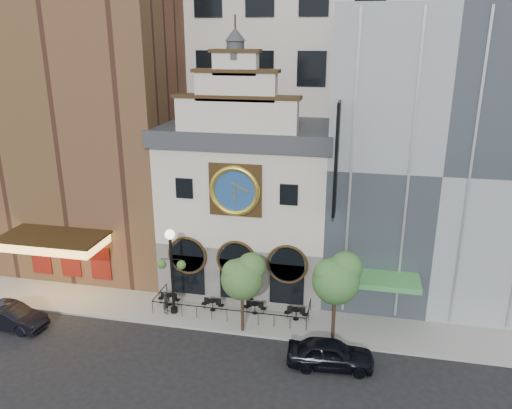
{
  "coord_description": "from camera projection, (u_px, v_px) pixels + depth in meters",
  "views": [
    {
      "loc": [
        7.93,
        -26.98,
        18.09
      ],
      "look_at": [
        0.96,
        6.0,
        6.92
      ],
      "focal_mm": 35.0,
      "sensor_mm": 36.0,
      "label": 1
    }
  ],
  "objects": [
    {
      "name": "car_right",
      "position": [
        330.0,
        354.0,
        28.77
      ],
      "size": [
        5.14,
        2.37,
        1.71
      ],
      "primitive_type": "imported",
      "rotation": [
        0.0,
        0.0,
        1.64
      ],
      "color": "black",
      "rests_on": "ground"
    },
    {
      "name": "cafe_railing",
      "position": [
        232.0,
        306.0,
        34.44
      ],
      "size": [
        10.6,
        2.6,
        0.9
      ],
      "primitive_type": null,
      "color": "black",
      "rests_on": "sidewalk"
    },
    {
      "name": "bistro_1",
      "position": [
        213.0,
        304.0,
        34.61
      ],
      "size": [
        1.58,
        0.68,
        0.9
      ],
      "color": "black",
      "rests_on": "sidewalk"
    },
    {
      "name": "office_tower",
      "position": [
        278.0,
        17.0,
        44.58
      ],
      "size": [
        20.0,
        16.0,
        40.0
      ],
      "primitive_type": "cube",
      "color": "beige",
      "rests_on": "ground"
    },
    {
      "name": "retail_building",
      "position": [
        431.0,
        156.0,
        35.84
      ],
      "size": [
        14.0,
        14.4,
        20.0
      ],
      "color": "gray",
      "rests_on": "ground"
    },
    {
      "name": "lamppost",
      "position": [
        171.0,
        262.0,
        33.32
      ],
      "size": [
        1.95,
        0.78,
        6.13
      ],
      "rotation": [
        0.0,
        0.0,
        0.12
      ],
      "color": "black",
      "rests_on": "sidewalk"
    },
    {
      "name": "car_left",
      "position": [
        11.0,
        316.0,
        32.77
      ],
      "size": [
        4.98,
        2.13,
        1.59
      ],
      "primitive_type": "imported",
      "rotation": [
        0.0,
        0.0,
        1.48
      ],
      "color": "black",
      "rests_on": "ground"
    },
    {
      "name": "theater_building",
      "position": [
        97.0,
        111.0,
        40.14
      ],
      "size": [
        14.0,
        15.6,
        25.0
      ],
      "color": "brown",
      "rests_on": "ground"
    },
    {
      "name": "pedestrian",
      "position": [
        166.0,
        302.0,
        34.26
      ],
      "size": [
        0.46,
        0.62,
        1.58
      ],
      "primitive_type": "imported",
      "rotation": [
        0.0,
        0.0,
        1.42
      ],
      "color": "black",
      "rests_on": "sidewalk"
    },
    {
      "name": "tree_right",
      "position": [
        337.0,
        277.0,
        30.22
      ],
      "size": [
        3.01,
        2.9,
        5.79
      ],
      "color": "#382619",
      "rests_on": "sidewalk"
    },
    {
      "name": "tree_left",
      "position": [
        243.0,
        276.0,
        31.17
      ],
      "size": [
        2.77,
        2.66,
        5.33
      ],
      "color": "#382619",
      "rests_on": "sidewalk"
    },
    {
      "name": "bistro_0",
      "position": [
        169.0,
        299.0,
        35.36
      ],
      "size": [
        1.58,
        0.68,
        0.9
      ],
      "color": "black",
      "rests_on": "sidewalk"
    },
    {
      "name": "bistro_3",
      "position": [
        296.0,
        313.0,
        33.48
      ],
      "size": [
        1.58,
        0.68,
        0.9
      ],
      "color": "black",
      "rests_on": "sidewalk"
    },
    {
      "name": "bistro_2",
      "position": [
        255.0,
        307.0,
        34.22
      ],
      "size": [
        1.58,
        0.68,
        0.9
      ],
      "color": "black",
      "rests_on": "sidewalk"
    },
    {
      "name": "ground",
      "position": [
        222.0,
        333.0,
        32.3
      ],
      "size": [
        120.0,
        120.0,
        0.0
      ],
      "primitive_type": "plane",
      "color": "black",
      "rests_on": "ground"
    },
    {
      "name": "sidewalk",
      "position": [
        232.0,
        313.0,
        34.6
      ],
      "size": [
        44.0,
        5.0,
        0.15
      ],
      "primitive_type": "cube",
      "color": "gray",
      "rests_on": "ground"
    },
    {
      "name": "clock_building",
      "position": [
        248.0,
        199.0,
        37.46
      ],
      "size": [
        12.6,
        8.78,
        18.65
      ],
      "color": "#605E5B",
      "rests_on": "ground"
    }
  ]
}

